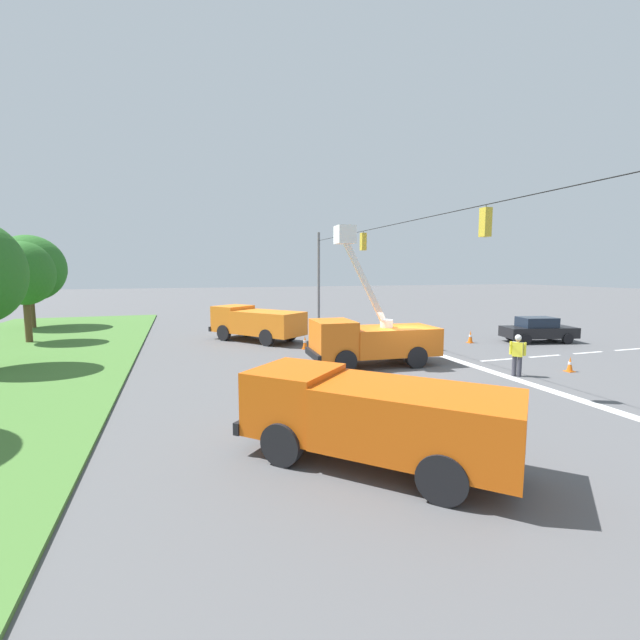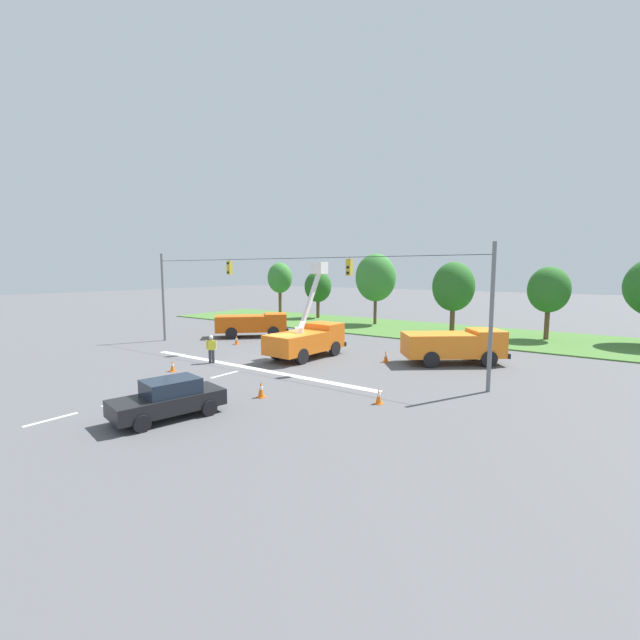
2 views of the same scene
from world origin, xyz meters
name	(u,v)px [view 1 (image 1 of 2)]	position (x,y,z in m)	size (l,w,h in m)	color
ground_plane	(406,367)	(0.00, 0.00, 0.00)	(200.00, 200.00, 0.00)	#565659
lane_markings	(489,361)	(0.00, -4.58, 0.00)	(17.60, 15.25, 0.01)	silver
signal_gantry	(409,274)	(0.01, 0.00, 4.25)	(26.20, 0.33, 7.20)	slate
tree_far_east	(24,274)	(12.95, 18.59, 4.23)	(3.29, 3.34, 6.15)	brown
tree_east_end	(30,268)	(20.56, 20.44, 4.59)	(5.47, 4.96, 7.08)	brown
utility_truck_bucket_lift	(370,337)	(0.92, 1.41, 1.33)	(2.74, 6.11, 6.41)	orange
utility_truck_support_near	(373,414)	(-8.53, 5.74, 1.17)	(6.00, 5.97, 2.02)	#D6560F
utility_truck_support_far	(256,322)	(9.57, 5.26, 1.21)	(6.35, 5.70, 2.14)	orange
sedan_black	(538,330)	(3.60, -11.24, 0.79)	(2.65, 4.58, 1.56)	black
road_worker	(518,353)	(-2.96, -3.53, 1.00)	(0.52, 0.46, 1.77)	#383842
traffic_cone_foreground_left	(457,409)	(-6.74, 2.18, 0.36)	(0.36, 0.36, 0.73)	orange
traffic_cone_foreground_right	(305,342)	(5.90, 3.15, 0.38)	(0.36, 0.36, 0.76)	orange
traffic_cone_mid_left	(470,337)	(4.69, -7.10, 0.38)	(0.36, 0.36, 0.77)	orange
traffic_cone_mid_right	(570,364)	(-3.03, -6.37, 0.32)	(0.36, 0.36, 0.67)	orange
traffic_cone_near_bucket	(398,329)	(9.57, -4.78, 0.35)	(0.36, 0.36, 0.71)	orange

